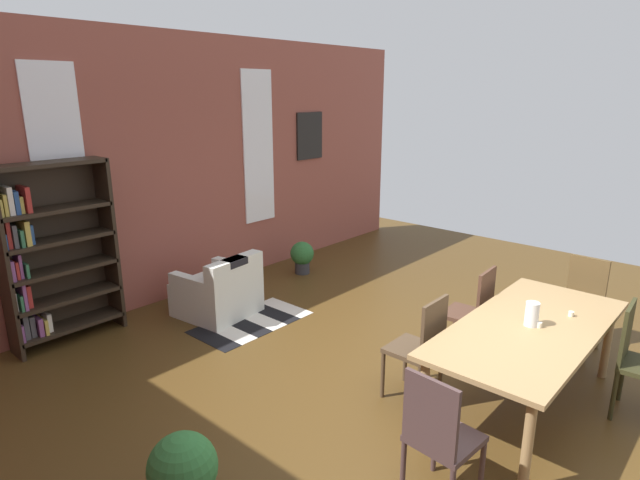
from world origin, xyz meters
TOP-DOWN VIEW (x-y plane):
  - ground_plane at (0.00, 0.00)m, footprint 10.52×10.52m
  - back_wall_brick at (0.00, 4.10)m, footprint 8.90×0.12m
  - window_pane_0 at (-1.38, 4.03)m, footprint 0.55×0.02m
  - window_pane_1 at (1.38, 4.03)m, footprint 0.55×0.02m
  - dining_table at (0.39, -0.30)m, footprint 2.16×0.97m
  - vase_on_table at (0.39, -0.30)m, footprint 0.11×0.11m
  - tealight_candle_0 at (0.80, -0.49)m, footprint 0.04×0.04m
  - tealight_candle_1 at (0.40, -0.36)m, footprint 0.04×0.04m
  - dining_chair_head_left at (-1.06, -0.29)m, footprint 0.43×0.43m
  - dining_chair_near_right at (0.87, -1.01)m, footprint 0.42×0.42m
  - dining_chair_head_right at (1.84, -0.30)m, footprint 0.42×0.42m
  - dining_chair_far_right at (0.88, 0.42)m, footprint 0.42×0.42m
  - dining_chair_far_left at (-0.10, 0.41)m, footprint 0.40×0.40m
  - bookshelf_tall at (-1.66, 3.85)m, footprint 1.11×0.33m
  - armchair_white at (-0.11, 3.15)m, footprint 0.88×0.88m
  - potted_plant_by_shelf at (1.61, 3.41)m, footprint 0.34×0.34m
  - potted_plant_corner at (-2.20, 0.82)m, footprint 0.43×0.43m
  - striped_rug at (-0.02, 2.68)m, footprint 1.35×0.72m
  - framed_picture at (2.45, 4.03)m, footprint 0.56×0.03m

SIDE VIEW (x-z plane):
  - ground_plane at x=0.00m, z-range 0.00..0.00m
  - striped_rug at x=-0.02m, z-range 0.00..0.01m
  - potted_plant_by_shelf at x=1.61m, z-range 0.03..0.51m
  - armchair_white at x=-0.11m, z-range -0.10..0.65m
  - potted_plant_corner at x=-2.20m, z-range 0.03..0.61m
  - dining_chair_head_left at x=-1.06m, z-range 0.04..0.99m
  - dining_chair_near_right at x=0.87m, z-range 0.04..0.99m
  - dining_chair_head_right at x=1.84m, z-range 0.04..0.99m
  - dining_chair_far_right at x=0.88m, z-range 0.04..0.99m
  - dining_chair_far_left at x=-0.10m, z-range 0.04..0.99m
  - dining_table at x=0.39m, z-range 0.30..1.05m
  - tealight_candle_0 at x=0.80m, z-range 0.75..0.79m
  - tealight_candle_1 at x=0.40m, z-range 0.75..0.79m
  - vase_on_table at x=0.39m, z-range 0.75..0.95m
  - bookshelf_tall at x=-1.66m, z-range 0.01..1.92m
  - back_wall_brick at x=0.00m, z-range 0.00..3.28m
  - window_pane_0 at x=-1.38m, z-range 0.74..2.87m
  - window_pane_1 at x=1.38m, z-range 0.74..2.87m
  - framed_picture at x=2.45m, z-range 1.54..2.26m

